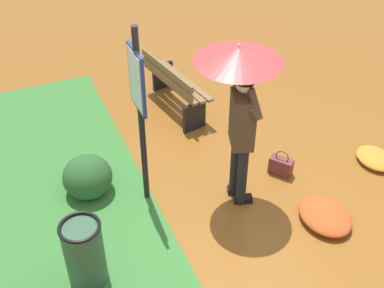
% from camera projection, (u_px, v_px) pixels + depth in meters
% --- Properties ---
extents(ground_plane, '(18.00, 18.00, 0.00)m').
position_uv_depth(ground_plane, '(238.00, 206.00, 6.14)').
color(ground_plane, brown).
extents(person_with_umbrella, '(0.96, 0.96, 2.04)m').
position_uv_depth(person_with_umbrella, '(240.00, 87.00, 5.35)').
color(person_with_umbrella, black).
rests_on(person_with_umbrella, ground_plane).
extents(info_sign_post, '(0.44, 0.07, 2.30)m').
position_uv_depth(info_sign_post, '(139.00, 101.00, 5.35)').
color(info_sign_post, black).
rests_on(info_sign_post, ground_plane).
extents(handbag, '(0.32, 0.29, 0.37)m').
position_uv_depth(handbag, '(281.00, 166.00, 6.53)').
color(handbag, brown).
rests_on(handbag, ground_plane).
extents(park_bench, '(1.40, 0.60, 0.75)m').
position_uv_depth(park_bench, '(175.00, 85.00, 7.60)').
color(park_bench, black).
rests_on(park_bench, ground_plane).
extents(trash_bin, '(0.42, 0.42, 0.83)m').
position_uv_depth(trash_bin, '(85.00, 254.00, 5.00)').
color(trash_bin, '#2D5138').
rests_on(trash_bin, ground_plane).
extents(shrub_cluster, '(0.67, 0.61, 0.55)m').
position_uv_depth(shrub_cluster, '(88.00, 176.00, 6.18)').
color(shrub_cluster, '#285628').
rests_on(shrub_cluster, ground_plane).
extents(leaf_pile_near_person, '(0.57, 0.45, 0.13)m').
position_uv_depth(leaf_pile_near_person, '(375.00, 158.00, 6.76)').
color(leaf_pile_near_person, '#C68428').
rests_on(leaf_pile_near_person, ground_plane).
extents(leaf_pile_by_bench, '(0.71, 0.57, 0.16)m').
position_uv_depth(leaf_pile_by_bench, '(325.00, 216.00, 5.89)').
color(leaf_pile_by_bench, '#B74C1E').
rests_on(leaf_pile_by_bench, ground_plane).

